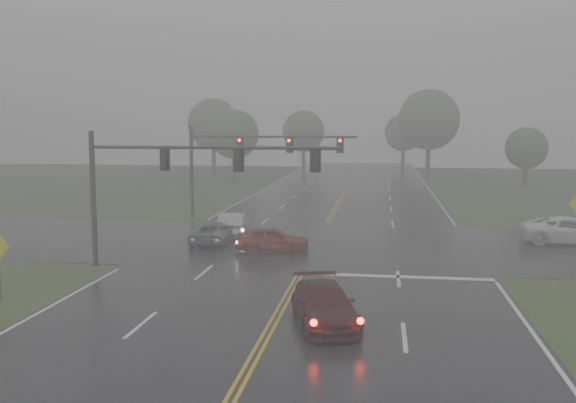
% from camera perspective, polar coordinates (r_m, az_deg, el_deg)
% --- Properties ---
extents(main_road, '(18.00, 160.00, 0.02)m').
position_cam_1_polar(main_road, '(35.46, 2.23, -4.38)').
color(main_road, black).
rests_on(main_road, ground).
extents(cross_street, '(120.00, 14.00, 0.02)m').
position_cam_1_polar(cross_street, '(37.42, 2.56, -3.79)').
color(cross_street, black).
rests_on(cross_street, ground).
extents(stop_bar, '(8.50, 0.50, 0.01)m').
position_cam_1_polar(stop_bar, '(29.82, 9.76, -6.65)').
color(stop_bar, silver).
rests_on(stop_bar, ground).
extents(sedan_maroon, '(3.09, 5.06, 1.37)m').
position_cam_1_polar(sedan_maroon, '(22.75, 3.25, -10.86)').
color(sedan_maroon, '#36090D').
rests_on(sedan_maroon, ground).
extents(sedan_red, '(4.26, 2.35, 1.37)m').
position_cam_1_polar(sedan_red, '(35.11, -1.41, -4.49)').
color(sedan_red, maroon).
rests_on(sedan_red, ground).
extents(sedan_silver, '(2.01, 4.57, 1.46)m').
position_cam_1_polar(sedan_silver, '(40.15, -4.87, -3.07)').
color(sedan_silver, '#A6A9AE').
rests_on(sedan_silver, ground).
extents(car_grey, '(2.13, 4.55, 1.26)m').
position_cam_1_polar(car_grey, '(37.86, -6.52, -3.70)').
color(car_grey, '#53565A').
rests_on(car_grey, ground).
extents(pickup_white, '(5.77, 3.05, 1.55)m').
position_cam_1_polar(pickup_white, '(40.83, 23.87, -3.47)').
color(pickup_white, white).
rests_on(pickup_white, ground).
extents(signal_gantry_near, '(12.18, 0.29, 6.62)m').
position_cam_1_polar(signal_gantry_near, '(31.07, -10.70, 2.58)').
color(signal_gantry_near, black).
rests_on(signal_gantry_near, ground).
extents(signal_gantry_far, '(12.27, 0.35, 6.83)m').
position_cam_1_polar(signal_gantry_far, '(46.84, -4.13, 4.28)').
color(signal_gantry_far, black).
rests_on(signal_gantry_far, ground).
extents(tree_nw_a, '(5.93, 5.93, 8.70)m').
position_cam_1_polar(tree_nw_a, '(77.07, -4.82, 5.98)').
color(tree_nw_a, '#2F261E').
rests_on(tree_nw_a, ground).
extents(tree_ne_a, '(7.73, 7.73, 11.35)m').
position_cam_1_polar(tree_ne_a, '(83.82, 12.42, 7.11)').
color(tree_ne_a, '#2F261E').
rests_on(tree_ne_a, ground).
extents(tree_n_mid, '(6.05, 6.05, 8.89)m').
position_cam_1_polar(tree_n_mid, '(92.95, 1.40, 6.23)').
color(tree_n_mid, '#2F261E').
rests_on(tree_n_mid, ground).
extents(tree_e_near, '(4.50, 4.50, 6.62)m').
position_cam_1_polar(tree_e_near, '(73.72, 20.43, 4.45)').
color(tree_e_near, '#2F261E').
rests_on(tree_e_near, ground).
extents(tree_nw_b, '(7.16, 7.16, 10.52)m').
position_cam_1_polar(tree_nw_b, '(90.75, -6.66, 6.85)').
color(tree_nw_b, '#2F261E').
rests_on(tree_nw_b, ground).
extents(tree_n_far, '(5.81, 5.81, 8.53)m').
position_cam_1_polar(tree_n_far, '(101.25, 10.22, 6.05)').
color(tree_n_far, '#2F261E').
rests_on(tree_n_far, ground).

